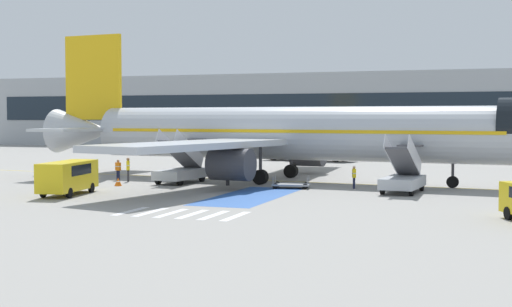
{
  "coord_description": "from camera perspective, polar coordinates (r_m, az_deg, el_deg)",
  "views": [
    {
      "loc": [
        13.52,
        -52.74,
        5.04
      ],
      "look_at": [
        -3.95,
        -2.54,
        2.29
      ],
      "focal_mm": 50.0,
      "sensor_mm": 36.0,
      "label": 1
    }
  ],
  "objects": [
    {
      "name": "ground_crew_0",
      "position": [
        50.29,
        7.85,
        -1.77
      ],
      "size": [
        0.36,
        0.48,
        1.6
      ],
      "rotation": [
        0.0,
        0.0,
        1.92
      ],
      "color": "#191E38",
      "rests_on": "ground_plane"
    },
    {
      "name": "airliner",
      "position": [
        55.33,
        2.56,
        1.62
      ],
      "size": [
        44.62,
        36.97,
        12.16
      ],
      "rotation": [
        0.0,
        0.0,
        -1.65
      ],
      "color": "#B7BCC4",
      "rests_on": "ground_plane"
    },
    {
      "name": "ground_crew_1",
      "position": [
        52.11,
        -2.28,
        -1.53
      ],
      "size": [
        0.39,
        0.49,
        1.67
      ],
      "rotation": [
        0.0,
        0.0,
        4.26
      ],
      "color": "#2D2D33",
      "rests_on": "ground_plane"
    },
    {
      "name": "ground_plane",
      "position": [
        54.67,
        4.8,
        -2.33
      ],
      "size": [
        600.0,
        600.0,
        0.0
      ],
      "primitive_type": "plane",
      "color": "gray"
    },
    {
      "name": "apron_stand_patch_blue",
      "position": [
        45.21,
        -0.49,
        -3.43
      ],
      "size": [
        4.02,
        11.47,
        0.01
      ],
      "primitive_type": "cube",
      "color": "#2856A8",
      "rests_on": "ground_plane"
    },
    {
      "name": "apron_walkway_bar_5",
      "position": [
        36.15,
        -1.64,
        -5.04
      ],
      "size": [
        0.44,
        3.6,
        0.01
      ],
      "primitive_type": "cube",
      "color": "silver",
      "rests_on": "ground_plane"
    },
    {
      "name": "apron_walkway_bar_0",
      "position": [
        38.67,
        -10.0,
        -4.56
      ],
      "size": [
        0.44,
        3.6,
        0.01
      ],
      "primitive_type": "cube",
      "color": "silver",
      "rests_on": "ground_plane"
    },
    {
      "name": "apron_walkway_bar_4",
      "position": [
        36.59,
        -3.4,
        -4.95
      ],
      "size": [
        0.44,
        3.6,
        0.01
      ],
      "primitive_type": "cube",
      "color": "silver",
      "rests_on": "ground_plane"
    },
    {
      "name": "baggage_cart",
      "position": [
        50.22,
        2.83,
        -2.5
      ],
      "size": [
        2.83,
        1.94,
        0.87
      ],
      "rotation": [
        0.0,
        0.0,
        4.89
      ],
      "color": "gray",
      "rests_on": "ground_plane"
    },
    {
      "name": "boarding_stairs_forward",
      "position": [
        48.18,
        11.67,
        -1.93
      ],
      "size": [
        2.59,
        5.37,
        3.94
      ],
      "rotation": [
        0.0,
        0.0,
        -0.08
      ],
      "color": "#ADB2BA",
      "rests_on": "ground_plane"
    },
    {
      "name": "apron_leadline_yellow",
      "position": [
        55.3,
        3.23,
        -2.26
      ],
      "size": [
        77.54,
        6.63,
        0.01
      ],
      "primitive_type": "cube",
      "rotation": [
        0.0,
        0.0,
        -1.65
      ],
      "color": "gold",
      "rests_on": "ground_plane"
    },
    {
      "name": "ground_crew_2",
      "position": [
        55.95,
        -10.2,
        -1.13
      ],
      "size": [
        0.39,
        0.49,
        1.88
      ],
      "rotation": [
        0.0,
        0.0,
        5.13
      ],
      "color": "#2D2D33",
      "rests_on": "ground_plane"
    },
    {
      "name": "service_van_0",
      "position": [
        47.43,
        -14.81,
        -1.67
      ],
      "size": [
        2.69,
        5.65,
        2.15
      ],
      "rotation": [
        0.0,
        0.0,
        3.3
      ],
      "color": "yellow",
      "rests_on": "ground_plane"
    },
    {
      "name": "apron_walkway_bar_3",
      "position": [
        37.06,
        -5.12,
        -4.85
      ],
      "size": [
        0.44,
        3.6,
        0.01
      ],
      "primitive_type": "cube",
      "color": "silver",
      "rests_on": "ground_plane"
    },
    {
      "name": "traffic_cone_0",
      "position": [
        52.86,
        -10.97,
        -2.23
      ],
      "size": [
        0.54,
        0.54,
        0.61
      ],
      "color": "orange",
      "rests_on": "ground_plane"
    },
    {
      "name": "boarding_stairs_aft",
      "position": [
        54.31,
        -6.03,
        -1.31
      ],
      "size": [
        2.59,
        5.37,
        4.12
      ],
      "rotation": [
        0.0,
        0.0,
        -0.08
      ],
      "color": "#ADB2BA",
      "rests_on": "ground_plane"
    },
    {
      "name": "apron_walkway_bar_1",
      "position": [
        38.1,
        -8.42,
        -4.66
      ],
      "size": [
        0.44,
        3.6,
        0.01
      ],
      "primitive_type": "cube",
      "color": "silver",
      "rests_on": "ground_plane"
    },
    {
      "name": "ground_crew_3",
      "position": [
        57.19,
        -10.97,
        -1.19
      ],
      "size": [
        0.47,
        0.31,
        1.65
      ],
      "rotation": [
        0.0,
        0.0,
        2.94
      ],
      "color": "#191E38",
      "rests_on": "ground_plane"
    },
    {
      "name": "apron_walkway_bar_2",
      "position": [
        37.57,
        -6.79,
        -4.76
      ],
      "size": [
        0.44,
        3.6,
        0.01
      ],
      "primitive_type": "cube",
      "color": "silver",
      "rests_on": "ground_plane"
    },
    {
      "name": "fuel_tanker",
      "position": [
        81.12,
        4.31,
        0.64
      ],
      "size": [
        11.02,
        3.83,
        3.47
      ],
      "rotation": [
        0.0,
        0.0,
        1.44
      ],
      "color": "#38383D",
      "rests_on": "ground_plane"
    },
    {
      "name": "terminal_building",
      "position": [
        113.65,
        10.37,
        3.36
      ],
      "size": [
        139.41,
        12.1,
        11.84
      ],
      "color": "#9EA3A8",
      "rests_on": "ground_plane"
    }
  ]
}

